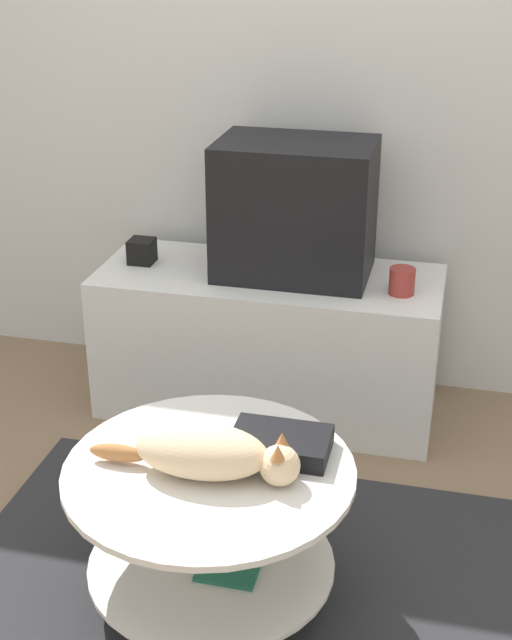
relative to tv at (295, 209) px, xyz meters
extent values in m
plane|color=#7F664C|center=(0.05, -1.01, -0.76)|extent=(12.00, 12.00, 0.00)
cube|color=silver|center=(0.05, 0.30, 0.54)|extent=(8.00, 0.05, 2.60)
cube|color=#28282B|center=(0.05, -1.01, -0.75)|extent=(1.55, 1.10, 0.02)
cube|color=silver|center=(-0.08, -0.03, -0.50)|extent=(1.21, 0.49, 0.53)
cube|color=silver|center=(-0.08, -0.27, -0.45)|extent=(0.55, 0.01, 0.15)
cube|color=black|center=(0.00, 0.00, 0.00)|extent=(0.53, 0.36, 0.47)
cube|color=black|center=(0.00, -0.17, 0.01)|extent=(0.45, 0.01, 0.37)
cube|color=black|center=(-0.55, -0.03, -0.19)|extent=(0.09, 0.09, 0.09)
cylinder|color=#99332D|center=(0.39, -0.10, -0.19)|extent=(0.09, 0.09, 0.09)
cylinder|color=#B2B2B7|center=(0.01, -1.09, -0.74)|extent=(0.31, 0.31, 0.01)
cylinder|color=#B7B7BC|center=(0.01, -1.09, -0.55)|extent=(0.04, 0.04, 0.39)
cylinder|color=silver|center=(0.01, -1.09, -0.63)|extent=(0.65, 0.65, 0.01)
cylinder|color=silver|center=(0.01, -1.09, -0.34)|extent=(0.74, 0.74, 0.02)
cube|color=beige|center=(-0.04, -1.06, -0.61)|extent=(0.17, 0.16, 0.02)
cube|color=#1E664C|center=(0.06, -1.12, -0.62)|extent=(0.16, 0.12, 0.01)
cube|color=black|center=(0.16, -0.97, -0.31)|extent=(0.25, 0.17, 0.05)
ellipsoid|color=beige|center=(0.00, -1.11, -0.27)|extent=(0.34, 0.18, 0.13)
sphere|color=beige|center=(0.19, -1.11, -0.28)|extent=(0.10, 0.10, 0.10)
cone|color=#B2703D|center=(0.19, -1.08, -0.23)|extent=(0.04, 0.04, 0.04)
cone|color=#B2703D|center=(0.19, -1.13, -0.23)|extent=(0.04, 0.04, 0.04)
ellipsoid|color=#B2703D|center=(-0.22, -1.12, -0.31)|extent=(0.15, 0.04, 0.05)
camera|label=1|loc=(0.56, -2.87, 0.94)|focal=50.00mm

